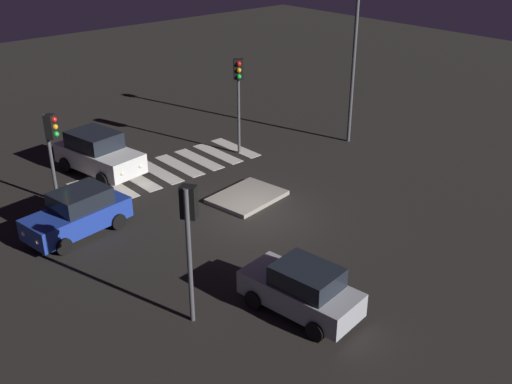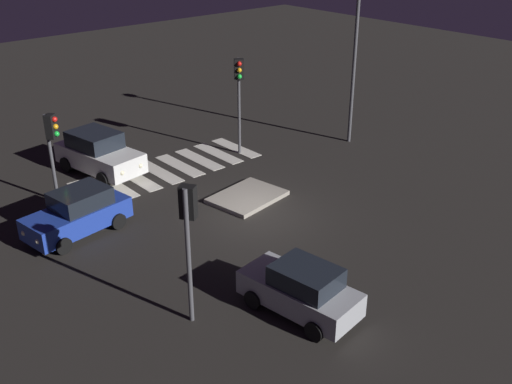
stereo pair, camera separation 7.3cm
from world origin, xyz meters
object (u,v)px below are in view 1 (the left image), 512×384
Objects in this scene: traffic_light_east at (51,137)px; car_blue at (78,213)px; traffic_island at (247,197)px; car_silver at (302,289)px; traffic_light_south at (239,83)px; car_white at (98,153)px; street_lamp at (355,39)px; traffic_light_north at (189,221)px.

car_blue is at bearing -52.14° from traffic_light_east.
traffic_island is 6.90m from car_blue.
car_silver is at bearing 98.91° from car_blue.
car_blue is (2.75, -8.87, 0.04)m from car_silver.
traffic_island is at bearing 155.18° from car_blue.
car_white is at bearing -77.33° from traffic_light_south.
traffic_light_south reaches higher than traffic_island.
traffic_island is 8.21m from traffic_light_east.
car_blue is 3.66m from traffic_light_east.
traffic_island is 0.42× the size of street_lamp.
traffic_light_north is at bearing -24.70° from car_white.
car_blue is 0.53× the size of street_lamp.
traffic_island is 7.94m from car_silver.
traffic_island is 10.03m from street_lamp.
traffic_island is 8.73m from traffic_light_north.
car_silver is 9.29m from car_blue.
traffic_island is 7.39m from car_white.
street_lamp reaches higher than car_white.
traffic_light_south is at bearing 11.16° from traffic_light_north.
traffic_light_north is (6.41, 5.01, 3.17)m from traffic_island.
traffic_island is at bearing 11.36° from street_lamp.
car_silver is at bearing -11.93° from car_white.
car_blue reaches higher than traffic_island.
traffic_light_east is at bearing -12.71° from street_lamp.
traffic_light_south is (-6.28, 2.49, 2.63)m from car_white.
car_blue is 1.08× the size of traffic_light_east.
car_silver is 12.22m from traffic_light_east.
street_lamp reaches higher than traffic_light_south.
traffic_island is at bearing -2.12° from traffic_light_south.
traffic_light_north reaches higher than car_silver.
street_lamp is (-12.26, -8.62, 4.45)m from car_silver.
traffic_light_north reaches higher than car_blue.
traffic_light_north is (2.58, -1.91, 2.46)m from car_silver.
traffic_light_east is (-0.63, -2.99, 2.02)m from car_blue.
traffic_light_south reaches higher than traffic_light_north.
car_silver is 0.82× the size of traffic_light_south.
traffic_island is 0.86× the size of traffic_light_east.
street_lamp reaches higher than traffic_island.
traffic_light_north is 0.56× the size of street_lamp.
car_blue is at bearing -45.18° from car_white.
street_lamp is at bearing 57.82° from car_white.
car_white reaches higher than traffic_island.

